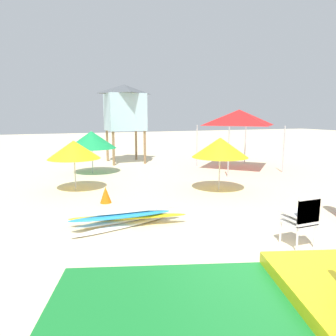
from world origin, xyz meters
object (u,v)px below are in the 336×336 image
lifeguard_tower (125,107)px  stacked_plastic_chairs (303,215)px  beach_umbrella_mid (74,150)px  beach_umbrella_left (92,140)px  beach_umbrella_far (220,147)px  surfboard_pile (125,218)px  popup_canopy (239,117)px  traffic_cone_near (106,195)px

lifeguard_tower → stacked_plastic_chairs: bearing=-87.7°
stacked_plastic_chairs → beach_umbrella_mid: (-3.41, 6.12, 0.71)m
beach_umbrella_left → beach_umbrella_far: bearing=-53.6°
surfboard_pile → lifeguard_tower: lifeguard_tower is taller
beach_umbrella_mid → surfboard_pile: bearing=-80.3°
popup_canopy → beach_umbrella_mid: 7.32m
beach_umbrella_mid → beach_umbrella_far: 4.63m
surfboard_pile → beach_umbrella_left: size_ratio=1.27×
beach_umbrella_far → lifeguard_tower: bearing=100.6°
surfboard_pile → traffic_cone_near: traffic_cone_near is taller
lifeguard_tower → beach_umbrella_mid: 6.18m
lifeguard_tower → beach_umbrella_left: (-2.02, -2.47, -1.37)m
beach_umbrella_far → traffic_cone_near: beach_umbrella_far is taller
lifeguard_tower → beach_umbrella_left: size_ratio=1.94×
lifeguard_tower → traffic_cone_near: bearing=-108.3°
traffic_cone_near → popup_canopy: bearing=26.7°
surfboard_pile → lifeguard_tower: (2.30, 9.11, 2.57)m
popup_canopy → lifeguard_tower: lifeguard_tower is taller
beach_umbrella_mid → traffic_cone_near: (0.63, -1.87, -1.08)m
beach_umbrella_left → traffic_cone_near: bearing=-94.0°
beach_umbrella_far → stacked_plastic_chairs: bearing=-101.3°
beach_umbrella_mid → beach_umbrella_far: bearing=-22.5°
surfboard_pile → popup_canopy: (6.46, 5.28, 2.09)m
beach_umbrella_mid → beach_umbrella_far: beach_umbrella_far is taller
popup_canopy → lifeguard_tower: bearing=137.3°
stacked_plastic_chairs → traffic_cone_near: size_ratio=2.24×
lifeguard_tower → popup_canopy: bearing=-42.7°
surfboard_pile → popup_canopy: 8.60m
lifeguard_tower → beach_umbrella_far: 7.25m
beach_umbrella_far → surfboard_pile: bearing=-149.7°
traffic_cone_near → beach_umbrella_left: bearing=86.0°
beach_umbrella_left → beach_umbrella_mid: bearing=-108.9°
traffic_cone_near → beach_umbrella_mid: bearing=108.5°
stacked_plastic_chairs → beach_umbrella_left: bearing=105.6°
beach_umbrella_mid → beach_umbrella_left: bearing=71.1°
beach_umbrella_left → popup_canopy: bearing=-12.4°
surfboard_pile → beach_umbrella_mid: 4.10m
beach_umbrella_far → traffic_cone_near: (-3.66, -0.10, -1.16)m
beach_umbrella_left → beach_umbrella_mid: size_ratio=1.21×
beach_umbrella_mid → traffic_cone_near: 2.25m
stacked_plastic_chairs → lifeguard_tower: (-0.45, 11.34, 2.17)m
beach_umbrella_left → surfboard_pile: bearing=-92.4°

